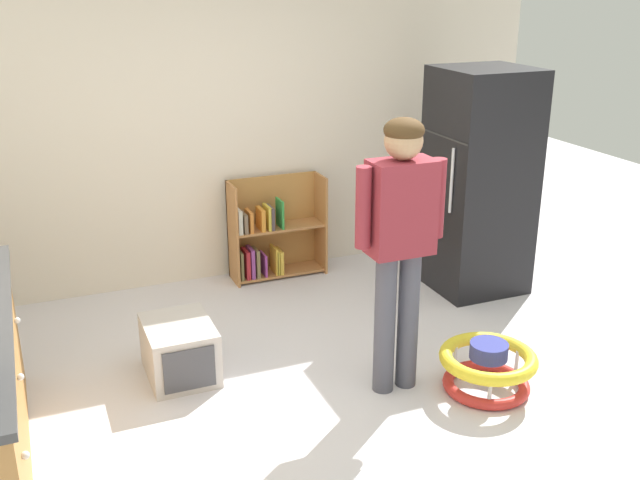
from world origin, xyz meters
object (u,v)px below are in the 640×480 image
Objects in this scene: standing_person at (400,231)px; refrigerator at (479,182)px; baby_walker at (487,367)px; pet_carrier at (180,350)px; bookshelf at (270,235)px.

refrigerator is at bearing 41.06° from standing_person.
standing_person is 2.82× the size of baby_walker.
baby_walker is at bearing -25.85° from standing_person.
pet_carrier is at bearing -168.53° from refrigerator.
refrigerator is 3.22× the size of pet_carrier.
refrigerator is at bearing -29.93° from bookshelf.
refrigerator is 1.05× the size of standing_person.
refrigerator reaches higher than bookshelf.
standing_person is (-1.35, -1.17, 0.15)m from refrigerator.
refrigerator reaches higher than baby_walker.
baby_walker is (0.51, -0.25, -0.88)m from standing_person.
bookshelf reaches higher than baby_walker.
standing_person reaches higher than bookshelf.
standing_person is 1.05m from baby_walker.
standing_person is 1.62m from pet_carrier.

